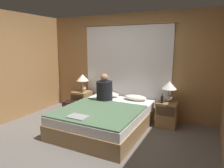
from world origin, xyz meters
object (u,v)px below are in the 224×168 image
person_left_in_bed (104,90)px  laptop_on_bed (78,117)px  lamp_left (83,80)px  nightstand_right (167,114)px  bed (105,118)px  pillow_right (135,98)px  backpack_on_floor (70,108)px  pillow_left (109,94)px  lamp_right (169,88)px  nightstand_left (82,101)px  beer_bottle_on_left_stand (82,89)px  beer_bottle_on_right_stand (162,99)px

person_left_in_bed → laptop_on_bed: size_ratio=1.80×
lamp_left → nightstand_right: bearing=-1.8°
bed → pillow_right: 0.96m
bed → backpack_on_floor: (-1.16, 0.28, -0.01)m
bed → pillow_left: 0.96m
lamp_right → person_left_in_bed: person_left_in_bed is taller
bed → pillow_left: pillow_left is taller
lamp_left → nightstand_left: bearing=-90.0°
nightstand_left → pillow_right: pillow_right is taller
bed → lamp_right: 1.52m
bed → laptop_on_bed: (-0.14, -0.77, 0.28)m
bed → nightstand_right: size_ratio=3.80×
pillow_right → laptop_on_bed: pillow_right is taller
pillow_left → person_left_in_bed: bearing=-77.9°
beer_bottle_on_left_stand → beer_bottle_on_right_stand: (2.06, -0.00, -0.01)m
beer_bottle_on_left_stand → nightstand_left: bearing=128.2°
lamp_left → backpack_on_floor: 0.82m
bed → pillow_right: pillow_right is taller
pillow_left → person_left_in_bed: size_ratio=0.85×
lamp_left → laptop_on_bed: (0.99, -1.59, -0.34)m
lamp_left → person_left_in_bed: 0.93m
pillow_right → beer_bottle_on_left_stand: size_ratio=2.36×
person_left_in_bed → backpack_on_floor: size_ratio=1.67×
person_left_in_bed → beer_bottle_on_right_stand: (1.30, 0.16, -0.11)m
nightstand_left → backpack_on_floor: bearing=-94.6°
beer_bottle_on_left_stand → backpack_on_floor: (-0.13, -0.34, -0.41)m
bed → backpack_on_floor: 1.20m
nightstand_left → laptop_on_bed: size_ratio=1.52×
nightstand_right → pillow_right: (-0.77, 0.09, 0.26)m
nightstand_right → beer_bottle_on_left_stand: beer_bottle_on_left_stand is taller
pillow_left → person_left_in_bed: (0.08, -0.37, 0.20)m
lamp_left → backpack_on_floor: bearing=-94.0°
bed → lamp_right: size_ratio=4.58×
nightstand_left → beer_bottle_on_left_stand: size_ratio=2.35×
beer_bottle_on_left_stand → nightstand_right: bearing=3.2°
nightstand_left → pillow_right: (1.48, 0.09, 0.26)m
nightstand_left → lamp_right: size_ratio=1.21×
nightstand_left → beer_bottle_on_right_stand: beer_bottle_on_right_stand is taller
beer_bottle_on_right_stand → beer_bottle_on_left_stand: bearing=180.0°
nightstand_right → bed: bearing=-146.5°
bed → lamp_left: (-1.13, 0.82, 0.61)m
bed → laptop_on_bed: laptop_on_bed is taller
pillow_left → laptop_on_bed: pillow_left is taller
nightstand_right → person_left_in_bed: size_ratio=0.84×
laptop_on_bed → beer_bottle_on_left_stand: bearing=122.5°
person_left_in_bed → backpack_on_floor: person_left_in_bed is taller
pillow_left → backpack_on_floor: bearing=-145.7°
nightstand_left → backpack_on_floor: (-0.04, -0.46, -0.05)m
nightstand_left → backpack_on_floor: 0.47m
bed → lamp_left: 1.52m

